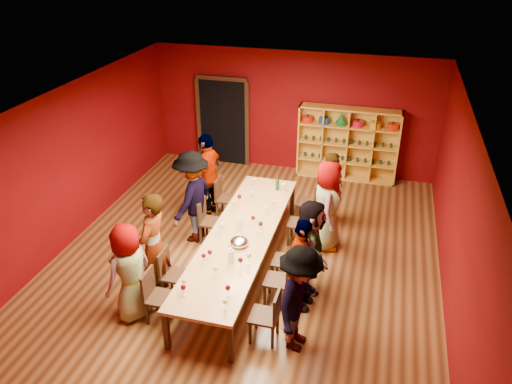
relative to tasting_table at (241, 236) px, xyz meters
The scene contains 46 objects.
room_shell 0.80m from the tasting_table, ahead, with size 7.10×9.10×3.04m.
tasting_table is the anchor object (origin of this frame).
doorway 4.80m from the tasting_table, 112.09° to the left, with size 1.40×0.17×2.30m.
shelving_unit 4.55m from the tasting_table, 72.08° to the left, with size 2.40×0.40×1.80m.
chair_person_left_0 1.86m from the tasting_table, 119.42° to the right, with size 0.42×0.42×0.89m.
person_left_0 2.08m from the tasting_table, 129.06° to the right, with size 0.81×0.44×1.66m, color #15193B.
chair_person_left_1 1.39m from the tasting_table, 131.62° to the right, with size 0.42×0.42×0.89m.
person_left_1 1.58m from the tasting_table, 138.90° to the right, with size 0.69×0.50×1.89m, color silver.
chair_person_left_3 1.18m from the tasting_table, 141.39° to the left, with size 0.42×0.42×0.89m.
person_left_3 1.42m from the tasting_table, 148.75° to the left, with size 1.20×0.50×1.87m, color #131635.
chair_person_left_4 1.94m from the tasting_table, 118.11° to the left, with size 0.42×0.42×0.89m.
person_left_4 2.11m from the tasting_table, 125.87° to the left, with size 1.09×0.50×1.86m, color #517BA7.
chair_person_right_0 1.84m from the tasting_table, 60.22° to the right, with size 0.42×0.42×0.89m.
person_right_0 2.09m from the tasting_table, 49.81° to the right, with size 1.11×0.46×1.71m, color #4B4B50.
chair_person_right_1 1.18m from the tasting_table, 38.31° to the right, with size 0.42×0.42×0.89m.
person_right_1 1.41m from the tasting_table, 30.83° to the right, with size 0.95×0.43×1.63m, color pink.
chair_person_right_2 0.95m from the tasting_table, ahead, with size 0.42×0.42×0.89m.
person_right_2 1.28m from the tasting_table, ahead, with size 1.54×0.44×1.67m, color #4C4C51.
chair_person_right_3 1.46m from the tasting_table, 51.02° to the left, with size 0.42×0.42×0.89m.
person_right_3 1.77m from the tasting_table, 39.84° to the left, with size 0.88×0.48×1.80m, color silver.
chair_person_right_4 2.21m from the tasting_table, 65.53° to the left, with size 0.42×0.42×0.89m.
person_right_4 2.41m from the tasting_table, 56.09° to the left, with size 0.59×0.43×1.61m, color #4C4C51.
wine_glass_0 1.06m from the tasting_table, 108.27° to the right, with size 0.07×0.07×0.18m.
wine_glass_1 0.40m from the tasting_table, 167.57° to the right, with size 0.08×0.08×0.20m.
wine_glass_2 1.86m from the tasting_table, 100.25° to the right, with size 0.08×0.08×0.20m.
wine_glass_3 1.02m from the tasting_table, 73.89° to the right, with size 0.08×0.08×0.20m.
wine_glass_4 1.98m from the tasting_table, 79.93° to the right, with size 0.07×0.07×0.18m.
wine_glass_5 0.92m from the tasting_table, 65.40° to the right, with size 0.08×0.08×0.21m.
wine_glass_6 1.86m from the tasting_table, 98.33° to the left, with size 0.07×0.07×0.18m.
wine_glass_7 0.38m from the tasting_table, behind, with size 0.08×0.08×0.19m.
wine_glass_8 1.79m from the tasting_table, 77.77° to the left, with size 0.08×0.08×0.20m.
wine_glass_9 0.40m from the tasting_table, 26.41° to the left, with size 0.08×0.08×0.21m.
wine_glass_10 1.70m from the tasting_table, 79.81° to the right, with size 0.08×0.08×0.19m.
wine_glass_11 0.82m from the tasting_table, 70.89° to the left, with size 0.08×0.08×0.19m.
wine_glass_12 0.41m from the tasting_table, 70.10° to the left, with size 0.08×0.08×0.19m.
wine_glass_13 1.10m from the tasting_table, 108.37° to the left, with size 0.08×0.08×0.20m.
wine_glass_14 1.26m from the tasting_table, 97.04° to the left, with size 0.08×0.08×0.20m.
wine_glass_15 1.28m from the tasting_table, 91.45° to the right, with size 0.08×0.08×0.19m.
wine_glass_16 0.87m from the tasting_table, 116.00° to the left, with size 0.09×0.09×0.21m.
wine_glass_17 1.07m from the tasting_table, 71.87° to the left, with size 0.07×0.07×0.18m.
wine_glass_18 1.73m from the tasting_table, 102.48° to the right, with size 0.08×0.08×0.19m.
wine_glass_19 0.94m from the tasting_table, 106.53° to the right, with size 0.08×0.08×0.19m.
spittoon_bowl 0.40m from the tasting_table, 78.49° to the right, with size 0.32×0.32×0.17m, color silver.
carafe_a 0.24m from the tasting_table, 114.18° to the left, with size 0.10×0.10×0.24m.
carafe_b 0.87m from the tasting_table, 84.24° to the right, with size 0.13×0.13×0.26m.
wine_bottle 1.82m from the tasting_table, 82.50° to the left, with size 0.10×0.10×0.32m.
Camera 1 is at (2.20, -7.08, 5.51)m, focal length 35.00 mm.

